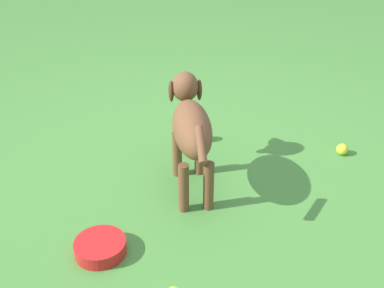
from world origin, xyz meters
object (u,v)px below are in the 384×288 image
at_px(tennis_ball_1, 207,135).
at_px(water_bowl, 100,247).
at_px(tennis_ball_2, 342,149).
at_px(dog, 191,125).

bearing_deg(tennis_ball_1, water_bowl, -65.23).
bearing_deg(tennis_ball_2, tennis_ball_1, -140.93).
xyz_separation_m(tennis_ball_2, water_bowl, (-0.16, -1.47, -0.00)).
bearing_deg(water_bowl, tennis_ball_2, 83.89).
relative_size(tennis_ball_1, water_bowl, 0.30).
xyz_separation_m(dog, tennis_ball_2, (0.31, 0.86, -0.31)).
bearing_deg(tennis_ball_2, water_bowl, -96.11).
xyz_separation_m(tennis_ball_1, water_bowl, (0.45, -0.98, -0.00)).
height_order(dog, water_bowl, dog).
relative_size(tennis_ball_2, water_bowl, 0.30).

